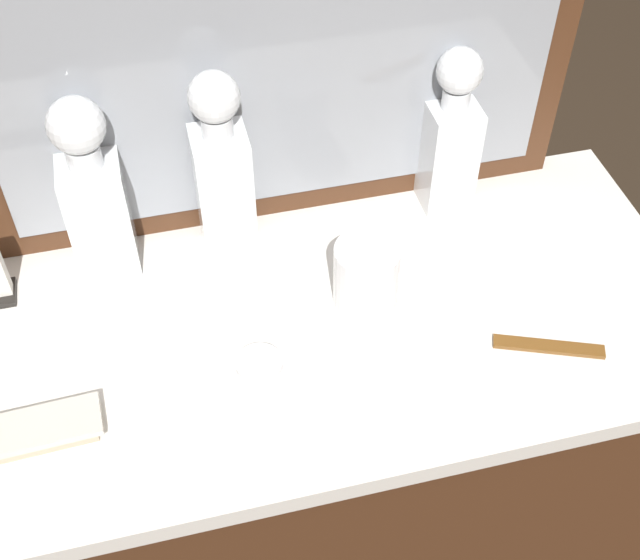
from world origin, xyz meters
TOP-DOWN VIEW (x-y plane):
  - dresser at (0.00, 0.00)m, footprint 1.04×0.50m
  - dresser_mirror at (0.00, 0.23)m, footprint 0.85×0.03m
  - crystal_decanter_far_right at (-0.09, 0.16)m, footprint 0.07×0.07m
  - crystal_decanter_right at (0.24, 0.19)m, footprint 0.07×0.07m
  - crystal_decanter_far_left at (-0.27, 0.18)m, footprint 0.08×0.08m
  - crystal_tumbler_left at (0.07, 0.02)m, footprint 0.09×0.09m
  - silver_brush_left at (-0.37, -0.10)m, footprint 0.16×0.06m
  - porcelain_dish at (-0.09, -0.06)m, footprint 0.06×0.06m
  - tortoiseshell_comb at (0.28, -0.12)m, footprint 0.14×0.07m

SIDE VIEW (x-z plane):
  - dresser at x=0.00m, z-range 0.00..0.94m
  - tortoiseshell_comb at x=0.28m, z-range 0.94..0.95m
  - porcelain_dish at x=-0.09m, z-range 0.94..0.95m
  - silver_brush_left at x=-0.37m, z-range 0.94..0.97m
  - crystal_tumbler_left at x=0.07m, z-range 0.94..1.03m
  - crystal_decanter_right at x=0.24m, z-range 0.91..1.18m
  - crystal_decanter_far_left at x=-0.27m, z-range 0.91..1.19m
  - crystal_decanter_far_right at x=-0.09m, z-range 0.91..1.21m
  - dresser_mirror at x=0.00m, z-range 0.94..1.61m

